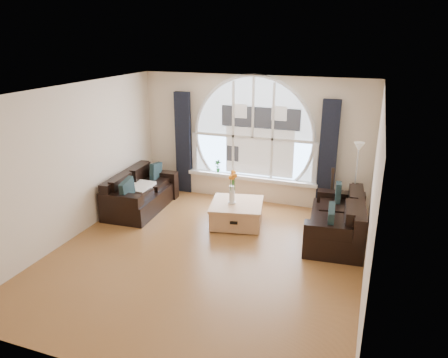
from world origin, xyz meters
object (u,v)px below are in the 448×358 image
at_px(sofa_left, 141,191).
at_px(guitar, 332,192).
at_px(vase_flowers, 232,184).
at_px(floor_lamp, 355,183).
at_px(sofa_right, 336,218).
at_px(coffee_chest, 237,212).
at_px(potted_plant, 218,166).

bearing_deg(sofa_left, guitar, 11.06).
bearing_deg(vase_flowers, sofa_left, 178.22).
distance_m(sofa_left, floor_lamp, 4.29).
bearing_deg(sofa_right, vase_flowers, 176.46).
bearing_deg(sofa_left, coffee_chest, -3.67).
xyz_separation_m(sofa_left, guitar, (3.76, 0.94, 0.13)).
bearing_deg(floor_lamp, coffee_chest, -157.69).
distance_m(sofa_right, floor_lamp, 0.96).
relative_size(sofa_right, coffee_chest, 1.85).
distance_m(vase_flowers, floor_lamp, 2.35).
bearing_deg(guitar, vase_flowers, -161.78).
distance_m(sofa_left, potted_plant, 1.80).
bearing_deg(guitar, coffee_chest, -161.50).
xyz_separation_m(coffee_chest, vase_flowers, (-0.09, -0.04, 0.59)).
relative_size(sofa_right, potted_plant, 6.39).
xyz_separation_m(sofa_left, potted_plant, (1.22, 1.29, 0.29)).
xyz_separation_m(sofa_right, coffee_chest, (-1.86, -0.01, -0.16)).
bearing_deg(coffee_chest, potted_plant, 112.24).
bearing_deg(sofa_right, potted_plant, 149.51).
height_order(guitar, potted_plant, guitar).
xyz_separation_m(sofa_right, floor_lamp, (0.23, 0.84, 0.40)).
bearing_deg(sofa_right, sofa_left, 174.77).
bearing_deg(coffee_chest, sofa_right, -11.25).
distance_m(sofa_right, guitar, 0.98).
xyz_separation_m(sofa_left, vase_flowers, (2.02, -0.06, 0.42)).
distance_m(sofa_left, coffee_chest, 2.11).
bearing_deg(vase_flowers, guitar, 30.00).
distance_m(sofa_left, sofa_right, 3.96).
relative_size(floor_lamp, potted_plant, 5.71).
height_order(floor_lamp, guitar, floor_lamp).
bearing_deg(floor_lamp, sofa_left, -168.77).
distance_m(coffee_chest, floor_lamp, 2.32).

